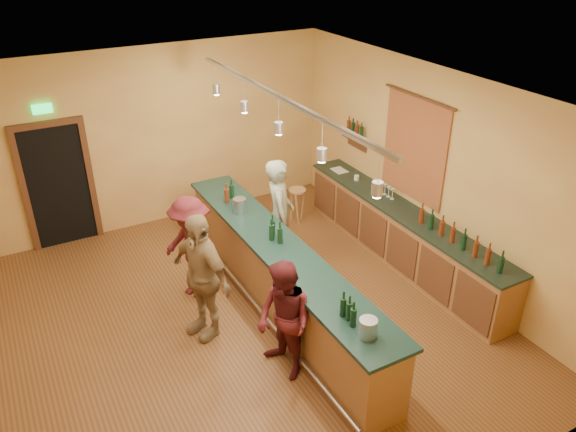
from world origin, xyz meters
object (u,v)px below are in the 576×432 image
customer_b (201,276)px  customer_c (192,248)px  customer_a (284,321)px  bartender (280,215)px  back_counter (402,235)px  tasting_bar (280,273)px  bar_stool (297,196)px

customer_b → customer_c: bearing=149.9°
customer_a → customer_b: bearing=-161.0°
customer_a → customer_b: size_ratio=0.86×
bartender → customer_a: 2.44m
customer_b → customer_c: 0.91m
back_counter → customer_b: customer_b is taller
tasting_bar → bartender: bearing=61.9°
tasting_bar → customer_a: size_ratio=3.26×
tasting_bar → bartender: 1.21m
tasting_bar → bar_stool: 2.69m
back_counter → bar_stool: back_counter is taller
bartender → customer_b: (-1.69, -0.99, -0.01)m
customer_b → customer_c: size_ratio=1.12×
customer_c → back_counter: bearing=55.2°
customer_c → bar_stool: customer_c is taller
back_counter → tasting_bar: bearing=-175.6°
bartender → customer_c: bartender is taller
customer_a → customer_c: size_ratio=0.97×
bartender → bar_stool: bartender is taller
customer_b → bar_stool: customer_b is taller
back_counter → customer_c: bearing=167.1°
tasting_bar → bartender: size_ratio=2.77×
back_counter → customer_c: size_ratio=2.82×
customer_a → customer_c: (-0.40, 2.07, 0.03)m
tasting_bar → customer_b: (-1.14, 0.05, 0.30)m
bartender → customer_a: (-1.10, -2.17, -0.14)m
customer_a → customer_b: 1.33m
bartender → customer_a: size_ratio=1.18×
customer_a → customer_b: (-0.59, 1.19, 0.13)m
customer_c → customer_a: bearing=-11.0°
customer_b → bar_stool: bearing=110.7°
back_counter → bartender: 2.02m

